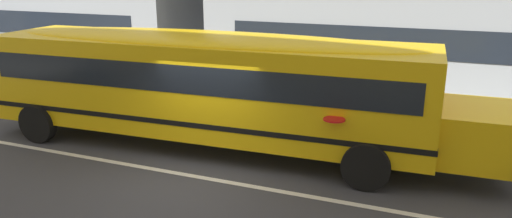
{
  "coord_description": "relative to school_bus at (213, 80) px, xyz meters",
  "views": [
    {
      "loc": [
        4.98,
        -8.83,
        4.61
      ],
      "look_at": [
        1.08,
        0.96,
        1.47
      ],
      "focal_mm": 33.73,
      "sensor_mm": 36.0,
      "label": 1
    }
  ],
  "objects": [
    {
      "name": "school_bus",
      "position": [
        0.0,
        0.0,
        0.0
      ],
      "size": [
        13.56,
        3.29,
        3.01
      ],
      "rotation": [
        0.0,
        0.0,
        0.04
      ],
      "color": "yellow",
      "rests_on": "ground_plane"
    },
    {
      "name": "sidewalk_far",
      "position": [
        0.5,
        5.91,
        -1.78
      ],
      "size": [
        120.0,
        3.0,
        0.01
      ],
      "primitive_type": "cube",
      "color": "gray",
      "rests_on": "ground_plane"
    },
    {
      "name": "lane_centreline",
      "position": [
        0.5,
        -1.92,
        -1.79
      ],
      "size": [
        110.0,
        0.16,
        0.01
      ],
      "primitive_type": "cube",
      "color": "silver",
      "rests_on": "ground_plane"
    },
    {
      "name": "ground_plane",
      "position": [
        0.5,
        -1.92,
        -1.79
      ],
      "size": [
        400.0,
        400.0,
        0.0
      ],
      "primitive_type": "plane",
      "color": "#38383D"
    }
  ]
}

